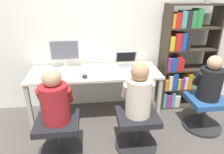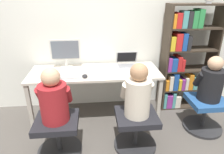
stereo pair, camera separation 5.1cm
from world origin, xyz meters
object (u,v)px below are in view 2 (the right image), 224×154
object	(u,v)px
office_chair_left	(58,134)
desktop_monitor	(65,52)
person_at_monitor	(54,99)
person_near_shelf	(211,82)
office_chair_right	(136,128)
bookshelf	(182,61)
laptop	(128,63)
person_at_laptop	(138,93)
office_chair_side	(205,112)
keyboard	(63,77)

from	to	relation	value
office_chair_left	desktop_monitor	bearing A→B (deg)	87.48
person_at_monitor	person_near_shelf	world-z (taller)	person_at_monitor
office_chair_right	bookshelf	size ratio (longest dim) A/B	0.32
laptop	person_at_laptop	distance (m)	0.88
laptop	office_chair_right	world-z (taller)	laptop
person_at_monitor	person_at_laptop	world-z (taller)	person_at_laptop
desktop_monitor	person_at_laptop	world-z (taller)	desktop_monitor
desktop_monitor	office_chair_side	size ratio (longest dim) A/B	0.82
person_at_laptop	office_chair_left	bearing A→B (deg)	-178.92
laptop	office_chair_side	world-z (taller)	laptop
office_chair_side	person_near_shelf	world-z (taller)	person_near_shelf
office_chair_left	bookshelf	world-z (taller)	bookshelf
laptop	person_at_monitor	bearing A→B (deg)	-136.52
laptop	person_at_laptop	xyz separation A→B (m)	(-0.03, -0.88, -0.04)
person_at_monitor	office_chair_side	distance (m)	1.99
person_at_monitor	office_chair_left	bearing A→B (deg)	-90.00
office_chair_right	office_chair_side	xyz separation A→B (m)	(1.01, 0.26, 0.00)
person_at_laptop	person_near_shelf	size ratio (longest dim) A/B	1.06
person_near_shelf	office_chair_left	bearing A→B (deg)	-171.86
keyboard	person_near_shelf	xyz separation A→B (m)	(1.88, -0.27, -0.03)
person_at_monitor	office_chair_side	size ratio (longest dim) A/B	1.18
laptop	office_chair_right	distance (m)	1.02
person_near_shelf	person_at_laptop	bearing A→B (deg)	-165.69
person_at_monitor	bookshelf	world-z (taller)	bookshelf
laptop	office_chair_left	bearing A→B (deg)	-136.39
desktop_monitor	person_at_monitor	distance (m)	0.95
keyboard	bookshelf	xyz separation A→B (m)	(1.75, 0.33, 0.05)
person_near_shelf	person_at_monitor	bearing A→B (deg)	-171.98
person_at_monitor	person_near_shelf	bearing A→B (deg)	8.02
office_chair_left	person_at_laptop	xyz separation A→B (m)	(0.91, 0.02, 0.47)
office_chair_right	office_chair_side	world-z (taller)	same
person_at_laptop	office_chair_side	world-z (taller)	person_at_laptop
office_chair_right	person_near_shelf	xyz separation A→B (m)	(1.01, 0.26, 0.45)
desktop_monitor	office_chair_right	xyz separation A→B (m)	(0.87, -0.91, -0.70)
desktop_monitor	office_chair_side	world-z (taller)	desktop_monitor
office_chair_left	person_at_laptop	bearing A→B (deg)	1.08
office_chair_side	office_chair_right	bearing A→B (deg)	-165.68
desktop_monitor	keyboard	distance (m)	0.44
person_near_shelf	bookshelf	bearing A→B (deg)	102.37
office_chair_right	person_at_laptop	xyz separation A→B (m)	(0.00, 0.00, 0.47)
keyboard	office_chair_left	xyz separation A→B (m)	(-0.03, -0.55, -0.48)
laptop	office_chair_left	distance (m)	1.40
office_chair_left	person_at_laptop	world-z (taller)	person_at_laptop
office_chair_right	person_at_monitor	size ratio (longest dim) A/B	0.85
office_chair_side	keyboard	bearing A→B (deg)	171.65
keyboard	office_chair_side	bearing A→B (deg)	-8.35
bookshelf	office_chair_side	distance (m)	0.81
person_at_laptop	person_near_shelf	distance (m)	1.04
office_chair_side	person_near_shelf	xyz separation A→B (m)	(0.00, 0.00, 0.45)
desktop_monitor	keyboard	size ratio (longest dim) A/B	0.98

